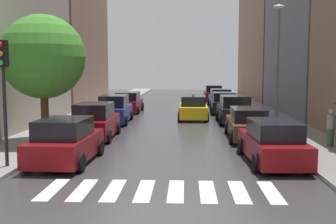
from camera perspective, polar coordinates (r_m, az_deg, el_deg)
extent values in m
cube|color=#343437|center=(33.47, 1.24, -0.02)|extent=(28.00, 72.00, 0.04)
cube|color=gray|center=(34.22, -9.70, 0.19)|extent=(3.00, 72.00, 0.15)
cube|color=gray|center=(33.94, 12.28, 0.09)|extent=(3.00, 72.00, 0.15)
cube|color=silver|center=(12.63, -15.72, -10.26)|extent=(0.45, 2.20, 0.01)
cube|color=silver|center=(12.38, -11.70, -10.49)|extent=(0.45, 2.20, 0.01)
cube|color=silver|center=(12.20, -7.52, -10.67)|extent=(0.45, 2.20, 0.01)
cube|color=silver|center=(12.08, -3.24, -10.80)|extent=(0.45, 2.20, 0.01)
cube|color=silver|center=(12.03, 1.11, -10.87)|extent=(0.45, 2.20, 0.01)
cube|color=silver|center=(12.04, 5.47, -10.87)|extent=(0.45, 2.20, 0.01)
cube|color=silver|center=(12.12, 9.80, -10.82)|extent=(0.45, 2.20, 0.01)
cube|color=silver|center=(12.26, 14.05, -10.71)|extent=(0.45, 2.20, 0.01)
cube|color=#8C6B56|center=(40.69, -14.55, 11.21)|extent=(6.00, 14.51, 14.64)
cube|color=#8C6B56|center=(50.21, 14.51, 9.57)|extent=(6.00, 18.75, 13.56)
cube|color=maroon|center=(15.85, -13.91, -4.73)|extent=(2.01, 4.25, 0.83)
cube|color=black|center=(15.54, -14.22, -2.14)|extent=(1.72, 2.36, 0.68)
cylinder|color=black|center=(17.49, -15.40, -4.67)|extent=(0.24, 0.65, 0.64)
cylinder|color=black|center=(16.96, -9.41, -4.87)|extent=(0.24, 0.65, 0.64)
cylinder|color=black|center=(14.97, -18.98, -6.57)|extent=(0.24, 0.65, 0.64)
cylinder|color=black|center=(14.34, -12.04, -6.92)|extent=(0.24, 0.65, 0.64)
cube|color=maroon|center=(21.05, -10.04, -1.93)|extent=(1.89, 4.42, 0.89)
cube|color=black|center=(20.74, -10.21, 0.20)|extent=(1.65, 2.44, 0.73)
cylinder|color=black|center=(22.70, -11.56, -2.16)|extent=(0.23, 0.64, 0.64)
cylinder|color=black|center=(22.34, -6.95, -2.21)|extent=(0.23, 0.64, 0.64)
cylinder|color=black|center=(19.92, -13.48, -3.33)|extent=(0.23, 0.64, 0.64)
cylinder|color=black|center=(19.52, -8.24, -3.42)|extent=(0.23, 0.64, 0.64)
cube|color=navy|center=(26.92, -7.37, -0.16)|extent=(1.87, 4.62, 0.90)
cube|color=black|center=(26.62, -7.47, 1.54)|extent=(1.62, 2.55, 0.74)
cylinder|color=black|center=(28.59, -8.67, -0.44)|extent=(0.23, 0.64, 0.64)
cylinder|color=black|center=(28.33, -5.11, -0.45)|extent=(0.23, 0.64, 0.64)
cylinder|color=black|center=(25.63, -9.85, -1.20)|extent=(0.23, 0.64, 0.64)
cylinder|color=black|center=(25.34, -5.89, -1.22)|extent=(0.23, 0.64, 0.64)
cube|color=maroon|center=(33.45, -5.47, 0.98)|extent=(1.92, 4.63, 0.80)
cube|color=black|center=(33.17, -5.54, 2.19)|extent=(1.68, 2.55, 0.65)
cylinder|color=black|center=(35.12, -6.62, 0.78)|extent=(0.23, 0.64, 0.64)
cylinder|color=black|center=(34.86, -3.57, 0.77)|extent=(0.23, 0.64, 0.64)
cylinder|color=black|center=(32.14, -7.52, 0.29)|extent=(0.23, 0.64, 0.64)
cylinder|color=black|center=(31.85, -4.20, 0.27)|extent=(0.23, 0.64, 0.64)
cube|color=maroon|center=(15.94, 14.19, -4.77)|extent=(1.96, 4.69, 0.78)
cube|color=black|center=(15.61, 14.46, -2.36)|extent=(1.67, 2.60, 0.64)
cylinder|color=black|center=(17.27, 10.07, -4.68)|extent=(0.24, 0.65, 0.64)
cylinder|color=black|center=(17.67, 15.79, -4.58)|extent=(0.24, 0.65, 0.64)
cylinder|color=black|center=(14.34, 12.16, -6.93)|extent=(0.24, 0.65, 0.64)
cylinder|color=black|center=(14.81, 18.97, -6.71)|extent=(0.24, 0.65, 0.64)
cube|color=brown|center=(21.08, 10.92, -2.12)|extent=(1.89, 4.77, 0.76)
cube|color=black|center=(20.76, 11.04, -0.32)|extent=(1.63, 2.64, 0.62)
cylinder|color=black|center=(22.56, 8.16, -2.15)|extent=(0.23, 0.64, 0.64)
cylinder|color=black|center=(22.77, 12.66, -2.16)|extent=(0.23, 0.64, 0.64)
cylinder|color=black|center=(19.48, 8.86, -3.45)|extent=(0.23, 0.64, 0.64)
cylinder|color=black|center=(19.72, 14.06, -3.44)|extent=(0.23, 0.64, 0.64)
cube|color=black|center=(27.07, 9.15, -0.17)|extent=(1.95, 4.42, 0.88)
cube|color=black|center=(26.77, 9.23, 1.48)|extent=(1.71, 2.43, 0.72)
cylinder|color=black|center=(28.45, 6.86, -0.44)|extent=(0.22, 0.64, 0.64)
cylinder|color=black|center=(28.66, 10.73, -0.46)|extent=(0.22, 0.64, 0.64)
cylinder|color=black|center=(25.56, 7.36, -1.18)|extent=(0.22, 0.64, 0.64)
cylinder|color=black|center=(25.80, 11.66, -1.19)|extent=(0.22, 0.64, 0.64)
cube|color=black|center=(32.74, 7.73, 0.85)|extent=(2.02, 4.09, 0.81)
cube|color=black|center=(32.48, 7.77, 2.12)|extent=(1.74, 2.27, 0.67)
cylinder|color=black|center=(34.04, 5.99, 0.63)|extent=(0.24, 0.65, 0.64)
cylinder|color=black|center=(34.16, 9.18, 0.60)|extent=(0.24, 0.65, 0.64)
cylinder|color=black|center=(31.39, 6.14, 0.17)|extent=(0.24, 0.65, 0.64)
cylinder|color=black|center=(31.52, 9.60, 0.14)|extent=(0.24, 0.65, 0.64)
cube|color=navy|center=(38.59, 7.25, 1.62)|extent=(1.98, 4.52, 0.80)
cube|color=black|center=(38.32, 7.29, 2.68)|extent=(1.72, 2.49, 0.65)
cylinder|color=black|center=(40.01, 5.67, 1.43)|extent=(0.23, 0.64, 0.64)
cylinder|color=black|center=(40.19, 8.40, 1.41)|extent=(0.23, 0.64, 0.64)
cylinder|color=black|center=(37.06, 5.98, 1.06)|extent=(0.23, 0.64, 0.64)
cylinder|color=black|center=(37.25, 8.93, 1.05)|extent=(0.23, 0.64, 0.64)
cube|color=maroon|center=(45.27, 6.27, 2.30)|extent=(1.93, 4.18, 0.84)
cube|color=black|center=(45.02, 6.30, 3.25)|extent=(1.69, 2.31, 0.68)
cylinder|color=black|center=(46.59, 4.98, 2.08)|extent=(0.23, 0.64, 0.64)
cylinder|color=black|center=(46.73, 7.29, 2.07)|extent=(0.23, 0.64, 0.64)
cylinder|color=black|center=(43.86, 5.18, 1.83)|extent=(0.23, 0.64, 0.64)
cylinder|color=black|center=(44.01, 7.63, 1.82)|extent=(0.23, 0.64, 0.64)
cube|color=yellow|center=(28.82, 3.50, 0.18)|extent=(1.88, 4.46, 0.80)
cube|color=black|center=(28.54, 3.52, 1.59)|extent=(1.64, 2.46, 0.65)
cube|color=#F2EDCC|center=(28.51, 3.52, 2.42)|extent=(0.20, 0.36, 0.18)
cylinder|color=black|center=(30.31, 1.72, -0.01)|extent=(0.22, 0.64, 0.64)
cylinder|color=black|center=(30.34, 5.22, -0.02)|extent=(0.22, 0.64, 0.64)
cylinder|color=black|center=(27.40, 1.60, -0.65)|extent=(0.22, 0.64, 0.64)
cylinder|color=black|center=(27.42, 5.47, -0.67)|extent=(0.22, 0.64, 0.64)
cylinder|color=#38513D|center=(19.19, 21.55, -3.29)|extent=(0.28, 0.28, 0.77)
cylinder|color=gray|center=(19.09, 21.63, -1.25)|extent=(0.36, 0.36, 0.61)
sphere|color=tan|center=(19.05, 21.68, 0.02)|extent=(0.24, 0.24, 0.24)
cylinder|color=#513823|center=(20.01, -16.65, -0.61)|extent=(0.36, 0.36, 2.25)
sphere|color=#3B8329|center=(19.90, -16.90, 7.33)|extent=(3.86, 3.86, 3.86)
cylinder|color=black|center=(15.13, -21.59, -0.66)|extent=(0.12, 0.12, 3.40)
cube|color=black|center=(15.05, -21.91, 7.50)|extent=(0.30, 0.30, 0.90)
sphere|color=red|center=(14.90, -22.25, 8.66)|extent=(0.18, 0.18, 0.18)
sphere|color=#F2A519|center=(14.89, -22.20, 7.51)|extent=(0.18, 0.18, 0.18)
sphere|color=green|center=(14.88, -22.15, 6.35)|extent=(0.18, 0.18, 0.18)
cylinder|color=#595B60|center=(22.64, 14.88, 5.44)|extent=(0.16, 0.16, 6.40)
ellipsoid|color=beige|center=(22.86, 15.11, 13.86)|extent=(0.60, 0.28, 0.24)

